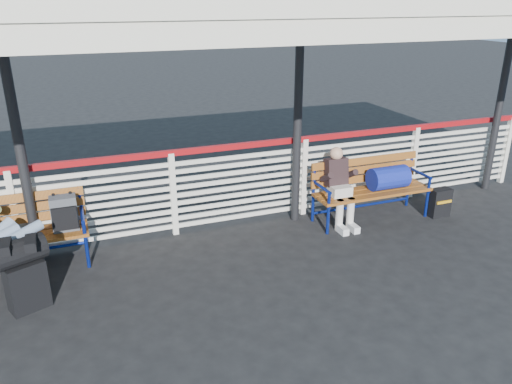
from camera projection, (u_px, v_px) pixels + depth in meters
name	position (u px, v px, depth m)	size (l,w,h in m)	color
ground	(213.00, 305.00, 5.47)	(60.00, 60.00, 0.00)	black
fence	(173.00, 191.00, 6.88)	(12.08, 0.08, 1.24)	silver
canopy	(180.00, 9.00, 5.11)	(12.60, 3.60, 3.16)	silver
luggage_stack	(24.00, 271.00, 5.27)	(0.57, 0.45, 0.82)	black
bench_left	(24.00, 224.00, 6.05)	(1.80, 0.56, 0.92)	#975B1D
bench_right	(379.00, 180.00, 7.45)	(1.80, 0.56, 0.92)	#975B1D
companion_person	(339.00, 186.00, 7.22)	(0.32, 0.66, 1.15)	beige
suitcase_side	(440.00, 202.00, 7.62)	(0.32, 0.20, 0.44)	black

